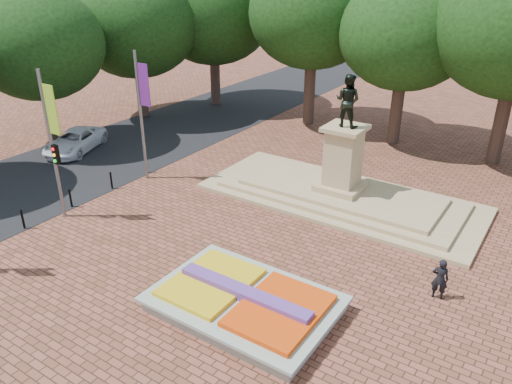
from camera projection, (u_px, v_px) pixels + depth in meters
ground at (252, 274)px, 19.55m from camera, size 90.00×90.00×0.00m
asphalt_street at (97, 158)px, 30.83m from camera, size 9.00×90.00×0.02m
flower_bed at (245, 302)px, 17.37m from camera, size 6.30×4.30×0.91m
monument at (341, 184)px, 25.19m from camera, size 14.00×6.00×6.40m
tree_row_back at (458, 44)px, 29.06m from camera, size 44.80×8.80×10.43m
tree_row_street at (28, 46)px, 30.10m from camera, size 8.40×25.40×9.98m
banner_poles at (46, 142)px, 21.96m from camera, size 0.88×11.17×7.00m
bollard_row at (47, 208)px, 23.57m from camera, size 0.12×13.12×0.98m
van at (75, 141)px, 31.59m from camera, size 3.87×5.37×1.36m
pedestrian at (440, 279)px, 17.87m from camera, size 0.65×0.49×1.62m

